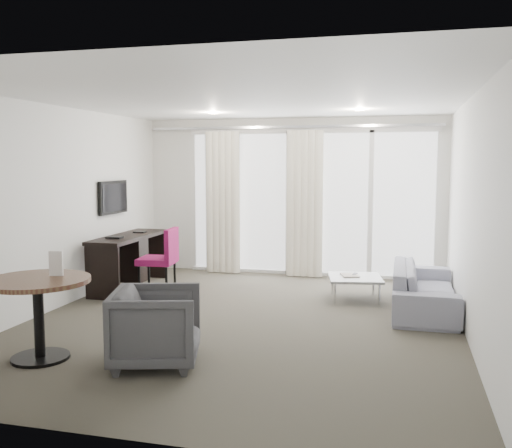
% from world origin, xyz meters
% --- Properties ---
extents(floor, '(5.00, 6.00, 0.00)m').
position_xyz_m(floor, '(0.00, 0.00, 0.00)').
color(floor, '#444036').
rests_on(floor, ground).
extents(ceiling, '(5.00, 6.00, 0.00)m').
position_xyz_m(ceiling, '(0.00, 0.00, 2.60)').
color(ceiling, white).
rests_on(ceiling, ground).
extents(wall_left, '(0.00, 6.00, 2.60)m').
position_xyz_m(wall_left, '(-2.50, 0.00, 1.30)').
color(wall_left, silver).
rests_on(wall_left, ground).
extents(wall_right, '(0.00, 6.00, 2.60)m').
position_xyz_m(wall_right, '(2.50, 0.00, 1.30)').
color(wall_right, silver).
rests_on(wall_right, ground).
extents(wall_front, '(5.00, 0.00, 2.60)m').
position_xyz_m(wall_front, '(0.00, -3.00, 1.30)').
color(wall_front, silver).
rests_on(wall_front, ground).
extents(window_panel, '(4.00, 0.02, 2.38)m').
position_xyz_m(window_panel, '(0.30, 2.98, 1.20)').
color(window_panel, white).
rests_on(window_panel, ground).
extents(window_frame, '(4.10, 0.06, 2.44)m').
position_xyz_m(window_frame, '(0.30, 2.97, 1.20)').
color(window_frame, white).
rests_on(window_frame, ground).
extents(curtain_left, '(0.60, 0.20, 2.38)m').
position_xyz_m(curtain_left, '(-1.15, 2.82, 1.20)').
color(curtain_left, silver).
rests_on(curtain_left, ground).
extents(curtain_right, '(0.60, 0.20, 2.38)m').
position_xyz_m(curtain_right, '(0.25, 2.82, 1.20)').
color(curtain_right, silver).
rests_on(curtain_right, ground).
extents(curtain_track, '(4.80, 0.04, 0.04)m').
position_xyz_m(curtain_track, '(0.00, 2.82, 2.45)').
color(curtain_track, '#B2B2B7').
rests_on(curtain_track, ceiling).
extents(downlight_a, '(0.12, 0.12, 0.02)m').
position_xyz_m(downlight_a, '(-0.90, 1.60, 2.59)').
color(downlight_a, '#FFE0B2').
rests_on(downlight_a, ceiling).
extents(downlight_b, '(0.12, 0.12, 0.02)m').
position_xyz_m(downlight_b, '(1.20, 1.60, 2.59)').
color(downlight_b, '#FFE0B2').
rests_on(downlight_b, ceiling).
extents(desk, '(0.53, 1.69, 0.79)m').
position_xyz_m(desk, '(-2.15, 1.32, 0.40)').
color(desk, black).
rests_on(desk, floor).
extents(tv, '(0.05, 0.80, 0.50)m').
position_xyz_m(tv, '(-2.46, 1.45, 1.35)').
color(tv, black).
rests_on(tv, wall_left).
extents(desk_chair, '(0.57, 0.54, 0.96)m').
position_xyz_m(desk_chair, '(-1.56, 1.02, 0.48)').
color(desk_chair, maroon).
rests_on(desk_chair, floor).
extents(round_table, '(1.24, 1.24, 0.79)m').
position_xyz_m(round_table, '(-1.54, -1.74, 0.39)').
color(round_table, '#472E1D').
rests_on(round_table, floor).
extents(menu_card, '(0.13, 0.05, 0.24)m').
position_xyz_m(menu_card, '(-1.44, -1.58, 0.72)').
color(menu_card, white).
rests_on(menu_card, round_table).
extents(tub_armchair, '(0.98, 0.96, 0.72)m').
position_xyz_m(tub_armchair, '(-0.39, -1.60, 0.36)').
color(tub_armchair, '#3B3B3E').
rests_on(tub_armchair, floor).
extents(coffee_table, '(0.82, 0.82, 0.32)m').
position_xyz_m(coffee_table, '(1.19, 1.43, 0.16)').
color(coffee_table, gray).
rests_on(coffee_table, floor).
extents(remote, '(0.06, 0.15, 0.02)m').
position_xyz_m(remote, '(1.18, 1.54, 0.36)').
color(remote, black).
rests_on(remote, coffee_table).
extents(magazine, '(0.26, 0.30, 0.01)m').
position_xyz_m(magazine, '(1.12, 1.48, 0.36)').
color(magazine, gray).
rests_on(magazine, coffee_table).
extents(sofa, '(0.77, 1.97, 0.58)m').
position_xyz_m(sofa, '(2.09, 1.08, 0.29)').
color(sofa, gray).
rests_on(sofa, floor).
extents(terrace_slab, '(5.60, 3.00, 0.12)m').
position_xyz_m(terrace_slab, '(0.30, 4.50, -0.06)').
color(terrace_slab, '#4D4D50').
rests_on(terrace_slab, ground).
extents(rattan_chair_a, '(0.65, 0.65, 0.75)m').
position_xyz_m(rattan_chair_a, '(0.60, 4.16, 0.37)').
color(rattan_chair_a, brown).
rests_on(rattan_chair_a, terrace_slab).
extents(rattan_chair_b, '(0.57, 0.57, 0.74)m').
position_xyz_m(rattan_chair_b, '(2.30, 4.85, 0.37)').
color(rattan_chair_b, brown).
rests_on(rattan_chair_b, terrace_slab).
extents(rattan_table, '(0.57, 0.57, 0.52)m').
position_xyz_m(rattan_table, '(1.02, 3.51, 0.26)').
color(rattan_table, brown).
rests_on(rattan_table, terrace_slab).
extents(balustrade, '(5.50, 0.06, 1.05)m').
position_xyz_m(balustrade, '(0.30, 5.95, 0.50)').
color(balustrade, '#B2B2B7').
rests_on(balustrade, terrace_slab).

